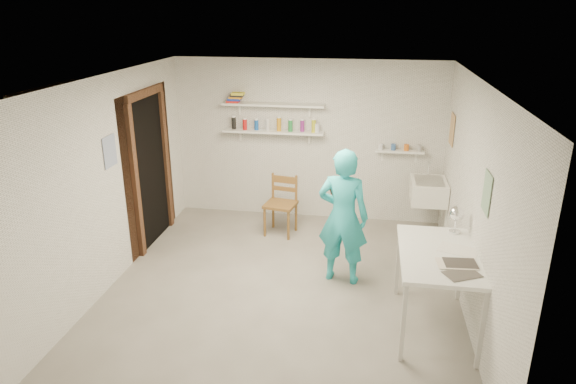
# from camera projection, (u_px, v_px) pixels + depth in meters

# --- Properties ---
(floor) EXTENTS (4.00, 4.50, 0.02)m
(floor) POSITION_uv_depth(u_px,v_px,m) (283.00, 289.00, 5.99)
(floor) COLOR slate
(floor) RESTS_ON ground
(ceiling) EXTENTS (4.00, 4.50, 0.02)m
(ceiling) POSITION_uv_depth(u_px,v_px,m) (282.00, 79.00, 5.16)
(ceiling) COLOR silver
(ceiling) RESTS_ON wall_back
(wall_back) EXTENTS (4.00, 0.02, 2.40)m
(wall_back) POSITION_uv_depth(u_px,v_px,m) (308.00, 141.00, 7.67)
(wall_back) COLOR silver
(wall_back) RESTS_ON ground
(wall_front) EXTENTS (4.00, 0.02, 2.40)m
(wall_front) POSITION_uv_depth(u_px,v_px,m) (225.00, 303.00, 3.48)
(wall_front) COLOR silver
(wall_front) RESTS_ON ground
(wall_left) EXTENTS (0.02, 4.50, 2.40)m
(wall_left) POSITION_uv_depth(u_px,v_px,m) (110.00, 182.00, 5.88)
(wall_left) COLOR silver
(wall_left) RESTS_ON ground
(wall_right) EXTENTS (0.02, 4.50, 2.40)m
(wall_right) POSITION_uv_depth(u_px,v_px,m) (474.00, 202.00, 5.27)
(wall_right) COLOR silver
(wall_right) RESTS_ON ground
(doorway_recess) EXTENTS (0.02, 0.90, 2.00)m
(doorway_recess) POSITION_uv_depth(u_px,v_px,m) (150.00, 171.00, 6.92)
(doorway_recess) COLOR black
(doorway_recess) RESTS_ON wall_left
(corridor_box) EXTENTS (1.40, 1.50, 2.10)m
(corridor_box) POSITION_uv_depth(u_px,v_px,m) (101.00, 165.00, 7.01)
(corridor_box) COLOR brown
(corridor_box) RESTS_ON ground
(door_lintel) EXTENTS (0.06, 1.05, 0.10)m
(door_lintel) POSITION_uv_depth(u_px,v_px,m) (144.00, 93.00, 6.55)
(door_lintel) COLOR brown
(door_lintel) RESTS_ON wall_left
(door_jamb_near) EXTENTS (0.06, 0.10, 2.00)m
(door_jamb_near) POSITION_uv_depth(u_px,v_px,m) (136.00, 183.00, 6.45)
(door_jamb_near) COLOR brown
(door_jamb_near) RESTS_ON ground
(door_jamb_far) EXTENTS (0.06, 0.10, 2.00)m
(door_jamb_far) POSITION_uv_depth(u_px,v_px,m) (166.00, 161.00, 7.38)
(door_jamb_far) COLOR brown
(door_jamb_far) RESTS_ON ground
(shelf_lower) EXTENTS (1.50, 0.22, 0.03)m
(shelf_lower) POSITION_uv_depth(u_px,v_px,m) (273.00, 132.00, 7.58)
(shelf_lower) COLOR white
(shelf_lower) RESTS_ON wall_back
(shelf_upper) EXTENTS (1.50, 0.22, 0.03)m
(shelf_upper) POSITION_uv_depth(u_px,v_px,m) (273.00, 105.00, 7.44)
(shelf_upper) COLOR white
(shelf_upper) RESTS_ON wall_back
(ledge_shelf) EXTENTS (0.70, 0.14, 0.03)m
(ledge_shelf) POSITION_uv_depth(u_px,v_px,m) (400.00, 151.00, 7.41)
(ledge_shelf) COLOR white
(ledge_shelf) RESTS_ON wall_back
(poster_left) EXTENTS (0.01, 0.28, 0.36)m
(poster_left) POSITION_uv_depth(u_px,v_px,m) (110.00, 151.00, 5.80)
(poster_left) COLOR #334C7F
(poster_left) RESTS_ON wall_left
(poster_right_a) EXTENTS (0.01, 0.34, 0.42)m
(poster_right_a) POSITION_uv_depth(u_px,v_px,m) (452.00, 129.00, 6.83)
(poster_right_a) COLOR #995933
(poster_right_a) RESTS_ON wall_right
(poster_right_b) EXTENTS (0.01, 0.30, 0.38)m
(poster_right_b) POSITION_uv_depth(u_px,v_px,m) (487.00, 193.00, 4.66)
(poster_right_b) COLOR #3F724C
(poster_right_b) RESTS_ON wall_right
(belfast_sink) EXTENTS (0.48, 0.60, 0.30)m
(belfast_sink) POSITION_uv_depth(u_px,v_px,m) (428.00, 191.00, 7.06)
(belfast_sink) COLOR white
(belfast_sink) RESTS_ON wall_right
(man) EXTENTS (0.65, 0.48, 1.62)m
(man) POSITION_uv_depth(u_px,v_px,m) (343.00, 217.00, 5.91)
(man) COLOR #27BAC7
(man) RESTS_ON ground
(wall_clock) EXTENTS (0.29, 0.08, 0.29)m
(wall_clock) POSITION_uv_depth(u_px,v_px,m) (342.00, 188.00, 6.02)
(wall_clock) COLOR beige
(wall_clock) RESTS_ON man
(wooden_chair) EXTENTS (0.48, 0.46, 0.89)m
(wooden_chair) POSITION_uv_depth(u_px,v_px,m) (280.00, 205.00, 7.27)
(wooden_chair) COLOR brown
(wooden_chair) RESTS_ON ground
(work_table) EXTENTS (0.76, 1.27, 0.84)m
(work_table) POSITION_uv_depth(u_px,v_px,m) (435.00, 290.00, 5.13)
(work_table) COLOR white
(work_table) RESTS_ON ground
(desk_lamp) EXTENTS (0.16, 0.16, 0.16)m
(desk_lamp) POSITION_uv_depth(u_px,v_px,m) (457.00, 213.00, 5.34)
(desk_lamp) COLOR silver
(desk_lamp) RESTS_ON work_table
(spray_cans) EXTENTS (1.29, 0.06, 0.17)m
(spray_cans) POSITION_uv_depth(u_px,v_px,m) (273.00, 125.00, 7.54)
(spray_cans) COLOR black
(spray_cans) RESTS_ON shelf_lower
(book_stack) EXTENTS (0.26, 0.14, 0.14)m
(book_stack) POSITION_uv_depth(u_px,v_px,m) (235.00, 98.00, 7.49)
(book_stack) COLOR red
(book_stack) RESTS_ON shelf_upper
(ledge_pots) EXTENTS (0.48, 0.07, 0.09)m
(ledge_pots) POSITION_uv_depth(u_px,v_px,m) (400.00, 147.00, 7.39)
(ledge_pots) COLOR silver
(ledge_pots) RESTS_ON ledge_shelf
(papers) EXTENTS (0.30, 0.22, 0.02)m
(papers) POSITION_uv_depth(u_px,v_px,m) (440.00, 252.00, 4.98)
(papers) COLOR silver
(papers) RESTS_ON work_table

